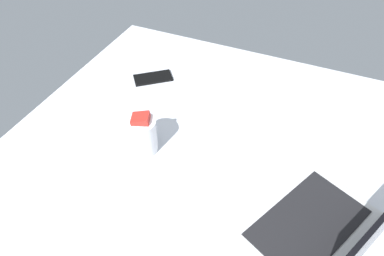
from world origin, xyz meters
TOP-DOWN VIEW (x-y plane):
  - laptop at (-15.35, 26.86)cm, footprint 39.70×35.00cm
  - snack_cup at (-24.68, -27.18)cm, footprint 9.00×9.00cm
  - cell_phone at (-57.03, -41.38)cm, footprint 14.07×15.17cm

SIDE VIEW (x-z plane):
  - cell_phone at x=-57.03cm, z-range 18.00..18.80cm
  - laptop at x=-15.35cm, z-range 10.91..33.91cm
  - snack_cup at x=-24.68cm, z-range 17.30..30.36cm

